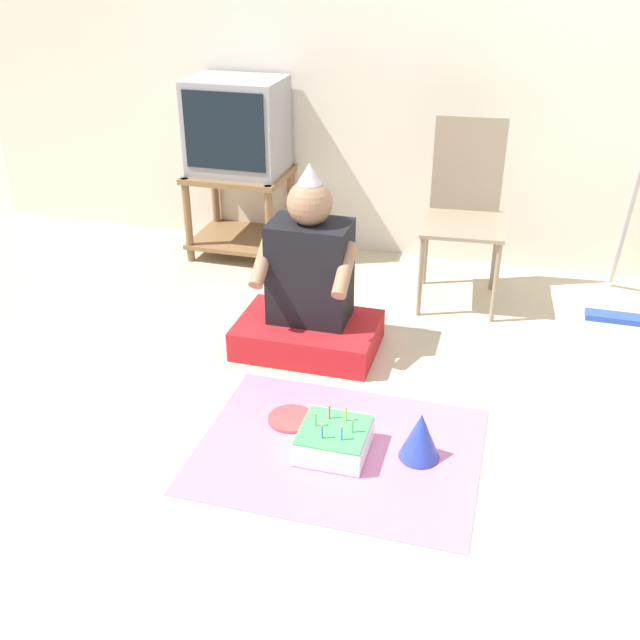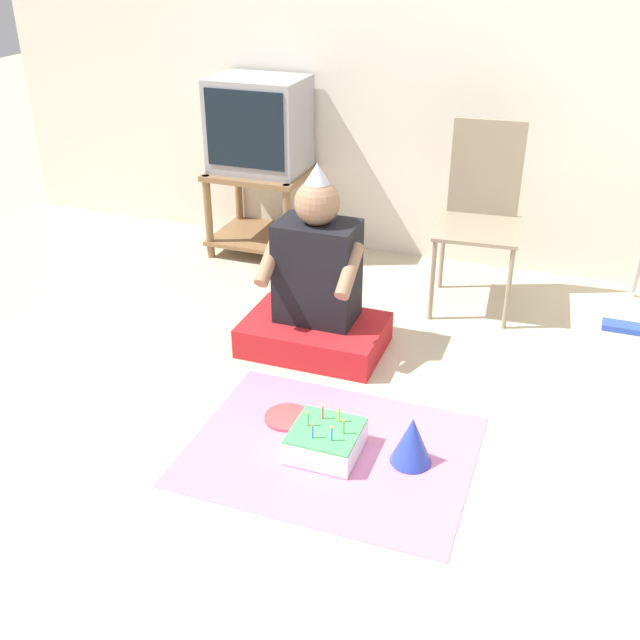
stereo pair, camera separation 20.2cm
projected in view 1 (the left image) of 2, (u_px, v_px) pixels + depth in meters
ground_plane at (448, 494)px, 2.59m from camera, size 16.00×16.00×0.00m
wall_back at (519, 29)px, 3.77m from camera, size 6.40×0.06×2.55m
tv_stand at (241, 205)px, 4.35m from camera, size 0.55×0.47×0.49m
tv at (237, 126)px, 4.15m from camera, size 0.51×0.40×0.51m
folding_chair at (465, 202)px, 3.74m from camera, size 0.43×0.45×0.91m
dust_mop at (624, 255)px, 3.67m from camera, size 0.28×0.47×1.09m
person_seated at (309, 293)px, 3.36m from camera, size 0.63×0.43×0.87m
party_cloth at (339, 449)px, 2.80m from camera, size 1.04×0.81×0.01m
birthday_cake at (334, 440)px, 2.77m from camera, size 0.25×0.25×0.16m
party_hat_blue at (420, 435)px, 2.72m from camera, size 0.15×0.15×0.19m
paper_plate at (291, 418)px, 2.96m from camera, size 0.18×0.18×0.01m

